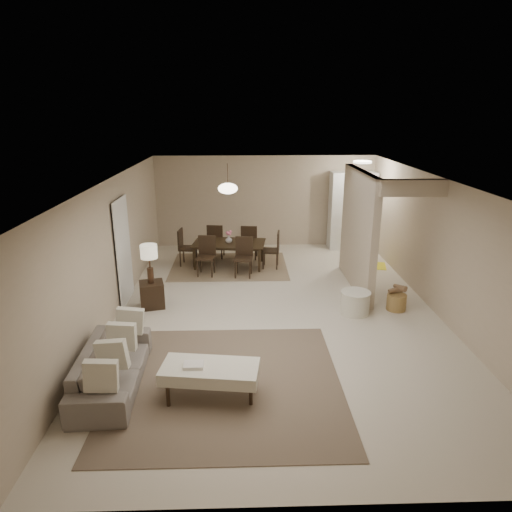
{
  "coord_description": "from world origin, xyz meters",
  "views": [
    {
      "loc": [
        -0.64,
        -7.95,
        3.66
      ],
      "look_at": [
        -0.38,
        0.19,
        1.05
      ],
      "focal_mm": 32.0,
      "sensor_mm": 36.0,
      "label": 1
    }
  ],
  "objects_px": {
    "side_table": "(152,295)",
    "round_pouf": "(355,303)",
    "ottoman_bench": "(210,372)",
    "sofa": "(112,367)",
    "wicker_basket": "(396,302)",
    "dining_table": "(229,255)",
    "pantry_cabinet": "(352,211)"
  },
  "relations": [
    {
      "from": "side_table",
      "to": "round_pouf",
      "type": "xyz_separation_m",
      "value": [
        3.87,
        -0.44,
        -0.03
      ]
    },
    {
      "from": "ottoman_bench",
      "to": "round_pouf",
      "type": "xyz_separation_m",
      "value": [
        2.55,
        2.54,
        -0.15
      ]
    },
    {
      "from": "ottoman_bench",
      "to": "round_pouf",
      "type": "distance_m",
      "value": 3.6
    },
    {
      "from": "sofa",
      "to": "round_pouf",
      "type": "relative_size",
      "value": 3.55
    },
    {
      "from": "sofa",
      "to": "ottoman_bench",
      "type": "height_order",
      "value": "sofa"
    },
    {
      "from": "ottoman_bench",
      "to": "wicker_basket",
      "type": "height_order",
      "value": "ottoman_bench"
    },
    {
      "from": "dining_table",
      "to": "round_pouf",
      "type": "bearing_deg",
      "value": -41.52
    },
    {
      "from": "side_table",
      "to": "pantry_cabinet",
      "type": "bearing_deg",
      "value": 39.03
    },
    {
      "from": "side_table",
      "to": "wicker_basket",
      "type": "xyz_separation_m",
      "value": [
        4.71,
        -0.3,
        -0.09
      ]
    },
    {
      "from": "side_table",
      "to": "dining_table",
      "type": "relative_size",
      "value": 0.29
    },
    {
      "from": "wicker_basket",
      "to": "ottoman_bench",
      "type": "bearing_deg",
      "value": -141.65
    },
    {
      "from": "sofa",
      "to": "side_table",
      "type": "xyz_separation_m",
      "value": [
        0.05,
        2.68,
        -0.04
      ]
    },
    {
      "from": "pantry_cabinet",
      "to": "dining_table",
      "type": "relative_size",
      "value": 1.22
    },
    {
      "from": "pantry_cabinet",
      "to": "side_table",
      "type": "xyz_separation_m",
      "value": [
        -4.75,
        -3.85,
        -0.8
      ]
    },
    {
      "from": "pantry_cabinet",
      "to": "side_table",
      "type": "distance_m",
      "value": 6.17
    },
    {
      "from": "sofa",
      "to": "round_pouf",
      "type": "xyz_separation_m",
      "value": [
        3.92,
        2.24,
        -0.07
      ]
    },
    {
      "from": "sofa",
      "to": "wicker_basket",
      "type": "distance_m",
      "value": 5.32
    },
    {
      "from": "ottoman_bench",
      "to": "round_pouf",
      "type": "bearing_deg",
      "value": 52.31
    },
    {
      "from": "side_table",
      "to": "dining_table",
      "type": "distance_m",
      "value": 2.75
    },
    {
      "from": "round_pouf",
      "to": "wicker_basket",
      "type": "xyz_separation_m",
      "value": [
        0.83,
        0.14,
        -0.06
      ]
    },
    {
      "from": "pantry_cabinet",
      "to": "round_pouf",
      "type": "xyz_separation_m",
      "value": [
        -0.88,
        -4.29,
        -0.83
      ]
    },
    {
      "from": "side_table",
      "to": "round_pouf",
      "type": "height_order",
      "value": "side_table"
    },
    {
      "from": "pantry_cabinet",
      "to": "ottoman_bench",
      "type": "xyz_separation_m",
      "value": [
        -3.43,
        -6.83,
        -0.68
      ]
    },
    {
      "from": "dining_table",
      "to": "wicker_basket",
      "type": "bearing_deg",
      "value": -31.68
    },
    {
      "from": "wicker_basket",
      "to": "side_table",
      "type": "bearing_deg",
      "value": 176.35
    },
    {
      "from": "dining_table",
      "to": "pantry_cabinet",
      "type": "bearing_deg",
      "value": 31.73
    },
    {
      "from": "pantry_cabinet",
      "to": "dining_table",
      "type": "height_order",
      "value": "pantry_cabinet"
    },
    {
      "from": "ottoman_bench",
      "to": "sofa",
      "type": "bearing_deg",
      "value": 175.13
    },
    {
      "from": "ottoman_bench",
      "to": "side_table",
      "type": "height_order",
      "value": "side_table"
    },
    {
      "from": "pantry_cabinet",
      "to": "sofa",
      "type": "distance_m",
      "value": 8.14
    },
    {
      "from": "wicker_basket",
      "to": "sofa",
      "type": "bearing_deg",
      "value": -153.43
    },
    {
      "from": "sofa",
      "to": "side_table",
      "type": "bearing_deg",
      "value": -3.04
    }
  ]
}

